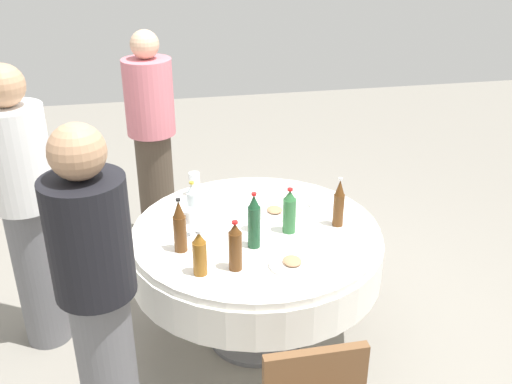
{
  "coord_description": "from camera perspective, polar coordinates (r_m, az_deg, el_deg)",
  "views": [
    {
      "loc": [
        2.74,
        -0.54,
        2.32
      ],
      "look_at": [
        0.0,
        0.0,
        0.96
      ],
      "focal_mm": 40.96,
      "sensor_mm": 36.0,
      "label": 1
    }
  ],
  "objects": [
    {
      "name": "folded_napkin",
      "position": [
        3.64,
        0.96,
        0.41
      ],
      "size": [
        0.15,
        0.15,
        0.02
      ],
      "primitive_type": "cube",
      "rotation": [
        0.0,
        0.0,
        -0.24
      ],
      "color": "white",
      "rests_on": "dining_table"
    },
    {
      "name": "knife_front",
      "position": [
        3.13,
        -9.37,
        -4.7
      ],
      "size": [
        0.03,
        0.18,
        0.0
      ],
      "primitive_type": "cube",
      "rotation": [
        0.0,
        0.0,
        1.67
      ],
      "color": "silver",
      "rests_on": "dining_table"
    },
    {
      "name": "bottle_dark_green_front",
      "position": [
        2.98,
        -0.2,
        -2.94
      ],
      "size": [
        0.07,
        0.07,
        0.31
      ],
      "color": "#194728",
      "rests_on": "dining_table"
    },
    {
      "name": "ground_plane",
      "position": [
        3.63,
        0.0,
        -13.84
      ],
      "size": [
        10.0,
        10.0,
        0.0
      ],
      "primitive_type": "plane",
      "color": "gray"
    },
    {
      "name": "person_front",
      "position": [
        3.38,
        -21.5,
        -1.47
      ],
      "size": [
        0.34,
        0.34,
        1.65
      ],
      "rotation": [
        0.0,
        0.0,
        2.95
      ],
      "color": "slate",
      "rests_on": "ground_plane"
    },
    {
      "name": "person_mid",
      "position": [
        4.24,
        -10.08,
        5.09
      ],
      "size": [
        0.34,
        0.34,
        1.61
      ],
      "rotation": [
        0.0,
        0.0,
        1.96
      ],
      "color": "#4C3F33",
      "rests_on": "ground_plane"
    },
    {
      "name": "bottle_amber_right",
      "position": [
        2.79,
        -5.52,
        -6.02
      ],
      "size": [
        0.07,
        0.07,
        0.24
      ],
      "color": "#8C5619",
      "rests_on": "dining_table"
    },
    {
      "name": "plate_outer",
      "position": [
        3.5,
        6.69,
        -0.98
      ],
      "size": [
        0.21,
        0.21,
        0.02
      ],
      "color": "white",
      "rests_on": "dining_table"
    },
    {
      "name": "wine_glass_inner",
      "position": [
        3.55,
        -6.03,
        1.16
      ],
      "size": [
        0.07,
        0.07,
        0.15
      ],
      "color": "white",
      "rests_on": "dining_table"
    },
    {
      "name": "plate_rear",
      "position": [
        3.36,
        1.83,
        -1.96
      ],
      "size": [
        0.22,
        0.22,
        0.04
      ],
      "color": "white",
      "rests_on": "dining_table"
    },
    {
      "name": "wine_glass_left",
      "position": [
        3.14,
        -0.04,
        -1.93
      ],
      "size": [
        0.07,
        0.07,
        0.16
      ],
      "color": "white",
      "rests_on": "dining_table"
    },
    {
      "name": "bottle_clear_far",
      "position": [
        3.23,
        -6.2,
        -1.17
      ],
      "size": [
        0.06,
        0.06,
        0.25
      ],
      "color": "silver",
      "rests_on": "dining_table"
    },
    {
      "name": "bottle_brown_mid",
      "position": [
        3.21,
        8.09,
        -1.14
      ],
      "size": [
        0.06,
        0.06,
        0.29
      ],
      "color": "#593314",
      "rests_on": "dining_table"
    },
    {
      "name": "dining_table",
      "position": [
        3.28,
        0.0,
        -5.87
      ],
      "size": [
        1.39,
        1.39,
        0.74
      ],
      "color": "white",
      "rests_on": "ground_plane"
    },
    {
      "name": "bottle_brown_left",
      "position": [
        2.97,
        -7.46,
        -3.4
      ],
      "size": [
        0.07,
        0.07,
        0.3
      ],
      "color": "#593314",
      "rests_on": "dining_table"
    },
    {
      "name": "wine_glass_west",
      "position": [
        3.1,
        -6.57,
        -2.43
      ],
      "size": [
        0.07,
        0.07,
        0.16
      ],
      "color": "white",
      "rests_on": "dining_table"
    },
    {
      "name": "person_far",
      "position": [
        2.6,
        -15.22,
        -9.6
      ],
      "size": [
        0.34,
        0.34,
        1.61
      ],
      "rotation": [
        0.0,
        0.0,
        3.79
      ],
      "color": "slate",
      "rests_on": "ground_plane"
    },
    {
      "name": "bottle_brown_inner",
      "position": [
        2.81,
        -2.04,
        -5.39
      ],
      "size": [
        0.07,
        0.07,
        0.26
      ],
      "color": "#593314",
      "rests_on": "dining_table"
    },
    {
      "name": "plate_near",
      "position": [
        2.89,
        3.55,
        -6.98
      ],
      "size": [
        0.23,
        0.23,
        0.04
      ],
      "color": "white",
      "rests_on": "dining_table"
    },
    {
      "name": "bottle_green_west",
      "position": [
        3.13,
        3.28,
        -1.94
      ],
      "size": [
        0.07,
        0.07,
        0.26
      ],
      "color": "#2D6B38",
      "rests_on": "dining_table"
    }
  ]
}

